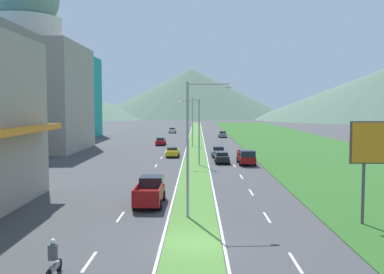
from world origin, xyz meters
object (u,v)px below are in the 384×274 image
object	(u,v)px
street_lamp_far	(194,119)
car_4	(161,141)
pickup_truck_1	(246,157)
car_2	(223,134)
car_0	(173,152)
pickup_truck_0	(150,192)
motorcycle_rider	(54,262)
street_lamp_near	(193,140)
car_3	(218,152)
street_lamp_mid	(197,127)
car_1	(172,130)
car_5	(222,157)

from	to	relation	value
street_lamp_far	car_4	distance (m)	8.56
street_lamp_far	pickup_truck_1	xyz separation A→B (m)	(7.14, -25.19, -4.31)
car_2	pickup_truck_1	world-z (taller)	pickup_truck_1
car_0	pickup_truck_0	world-z (taller)	pickup_truck_0
car_4	motorcycle_rider	xyz separation A→B (m)	(0.79, -65.62, -0.02)
street_lamp_near	car_3	world-z (taller)	street_lamp_near
street_lamp_far	car_2	world-z (taller)	street_lamp_far
car_4	motorcycle_rider	world-z (taller)	motorcycle_rider
car_3	motorcycle_rider	world-z (taller)	motorcycle_rider
street_lamp_near	street_lamp_mid	bearing A→B (deg)	89.45
car_4	pickup_truck_1	distance (m)	31.38
car_0	pickup_truck_1	world-z (taller)	pickup_truck_1
car_1	pickup_truck_0	bearing A→B (deg)	-177.81
car_3	street_lamp_near	bearing A→B (deg)	-5.69
pickup_truck_1	motorcycle_rider	distance (m)	39.60
pickup_truck_0	street_lamp_far	bearing A→B (deg)	-3.68
car_5	pickup_truck_0	size ratio (longest dim) A/B	0.85
pickup_truck_0	car_5	bearing A→B (deg)	-16.07
car_1	car_2	xyz separation A→B (m)	(13.47, -17.62, -0.01)
street_lamp_far	car_1	world-z (taller)	street_lamp_far
street_lamp_mid	pickup_truck_1	xyz separation A→B (m)	(6.57, 0.91, -3.98)
street_lamp_far	car_4	size ratio (longest dim) A/B	2.05
pickup_truck_0	motorcycle_rider	world-z (taller)	pickup_truck_0
car_1	pickup_truck_1	world-z (taller)	pickup_truck_1
pickup_truck_0	car_2	bearing A→B (deg)	-7.91
street_lamp_mid	car_5	size ratio (longest dim) A/B	1.87
car_1	car_5	distance (m)	66.07
car_3	pickup_truck_1	distance (m)	9.16
car_3	car_5	world-z (taller)	car_3
pickup_truck_0	pickup_truck_1	bearing A→B (deg)	-24.08
car_2	street_lamp_near	bearing A→B (deg)	-4.96
car_4	pickup_truck_1	xyz separation A→B (m)	(13.76, -28.20, 0.21)
street_lamp_near	car_1	bearing A→B (deg)	94.17
street_lamp_far	car_1	xyz separation A→B (m)	(-6.53, 41.77, -4.51)
pickup_truck_1	pickup_truck_0	bearing A→B (deg)	-24.08
street_lamp_mid	car_1	world-z (taller)	street_lamp_mid
street_lamp_far	pickup_truck_1	world-z (taller)	street_lamp_far
street_lamp_far	car_3	size ratio (longest dim) A/B	2.30
car_5	car_4	bearing A→B (deg)	-158.12
car_4	pickup_truck_1	world-z (taller)	pickup_truck_1
car_3	car_0	bearing A→B (deg)	-91.32
pickup_truck_0	street_lamp_mid	bearing A→B (deg)	-9.46
car_5	motorcycle_rider	bearing A→B (deg)	-14.09
car_5	car_3	bearing A→B (deg)	-178.78
car_1	car_3	bearing A→B (deg)	-169.92
car_0	car_3	distance (m)	6.98
car_1	car_4	world-z (taller)	car_1
street_lamp_near	car_3	distance (m)	36.00
car_2	car_5	xyz separation A→B (m)	(-2.94, -47.60, -0.02)
street_lamp_mid	pickup_truck_0	xyz separation A→B (m)	(-3.66, -21.99, -3.98)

